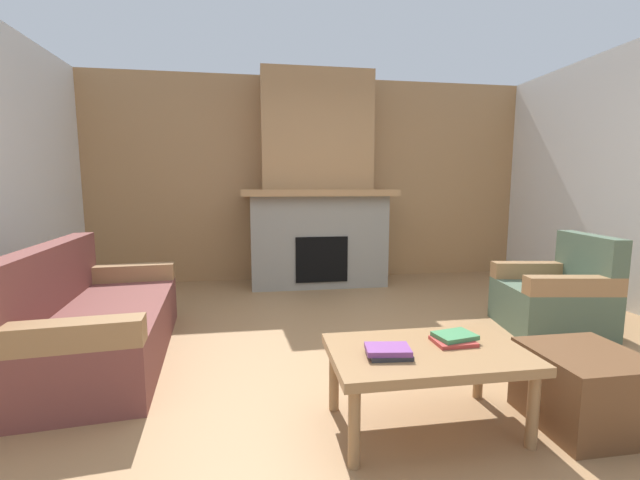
{
  "coord_description": "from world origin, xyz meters",
  "views": [
    {
      "loc": [
        -0.77,
        -2.55,
        1.25
      ],
      "look_at": [
        -0.25,
        0.79,
        0.81
      ],
      "focal_mm": 22.59,
      "sensor_mm": 36.0,
      "label": 1
    }
  ],
  "objects_px": {
    "armchair": "(556,297)",
    "ottoman": "(584,388)",
    "couch": "(95,322)",
    "fireplace": "(317,195)",
    "coffee_table": "(427,359)"
  },
  "relations": [
    {
      "from": "armchair",
      "to": "ottoman",
      "type": "relative_size",
      "value": 1.67
    },
    {
      "from": "fireplace",
      "to": "armchair",
      "type": "xyz_separation_m",
      "value": [
        1.81,
        -2.09,
        -0.87
      ]
    },
    {
      "from": "armchair",
      "to": "couch",
      "type": "bearing_deg",
      "value": -179.23
    },
    {
      "from": "ottoman",
      "to": "armchair",
      "type": "bearing_deg",
      "value": 55.92
    },
    {
      "from": "fireplace",
      "to": "coffee_table",
      "type": "relative_size",
      "value": 2.7
    },
    {
      "from": "armchair",
      "to": "ottoman",
      "type": "bearing_deg",
      "value": -124.08
    },
    {
      "from": "fireplace",
      "to": "ottoman",
      "type": "xyz_separation_m",
      "value": [
        0.92,
        -3.41,
        -0.96
      ]
    },
    {
      "from": "couch",
      "to": "armchair",
      "type": "bearing_deg",
      "value": 0.77
    },
    {
      "from": "fireplace",
      "to": "ottoman",
      "type": "relative_size",
      "value": 5.19
    },
    {
      "from": "fireplace",
      "to": "coffee_table",
      "type": "height_order",
      "value": "fireplace"
    },
    {
      "from": "couch",
      "to": "coffee_table",
      "type": "height_order",
      "value": "couch"
    },
    {
      "from": "ottoman",
      "to": "couch",
      "type": "bearing_deg",
      "value": 156.2
    },
    {
      "from": "couch",
      "to": "coffee_table",
      "type": "xyz_separation_m",
      "value": [
        2.03,
        -1.16,
        0.09
      ]
    },
    {
      "from": "couch",
      "to": "coffee_table",
      "type": "distance_m",
      "value": 2.34
    },
    {
      "from": "couch",
      "to": "ottoman",
      "type": "distance_m",
      "value": 3.14
    }
  ]
}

